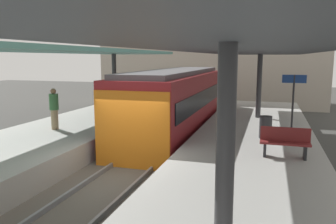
# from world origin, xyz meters

# --- Properties ---
(ground_plane) EXTENTS (80.00, 80.00, 0.00)m
(ground_plane) POSITION_xyz_m (0.00, 0.00, 0.00)
(ground_plane) COLOR #383835
(platform_left) EXTENTS (4.40, 28.00, 1.00)m
(platform_left) POSITION_xyz_m (-3.80, 0.00, 0.50)
(platform_left) COLOR #9E9E99
(platform_left) RESTS_ON ground_plane
(platform_right) EXTENTS (4.40, 28.00, 1.00)m
(platform_right) POSITION_xyz_m (3.80, 0.00, 0.50)
(platform_right) COLOR #9E9E99
(platform_right) RESTS_ON ground_plane
(track_ballast) EXTENTS (3.20, 28.00, 0.20)m
(track_ballast) POSITION_xyz_m (0.00, 0.00, 0.10)
(track_ballast) COLOR #59544C
(track_ballast) RESTS_ON ground_plane
(rail_near_side) EXTENTS (0.08, 28.00, 0.14)m
(rail_near_side) POSITION_xyz_m (-0.72, 0.00, 0.27)
(rail_near_side) COLOR slate
(rail_near_side) RESTS_ON track_ballast
(rail_far_side) EXTENTS (0.08, 28.00, 0.14)m
(rail_far_side) POSITION_xyz_m (0.72, 0.00, 0.27)
(rail_far_side) COLOR slate
(rail_far_side) RESTS_ON track_ballast
(commuter_train) EXTENTS (2.78, 10.84, 3.10)m
(commuter_train) POSITION_xyz_m (0.00, 6.41, 1.73)
(commuter_train) COLOR maroon
(commuter_train) RESTS_ON track_ballast
(canopy_left) EXTENTS (4.18, 21.00, 3.24)m
(canopy_left) POSITION_xyz_m (-3.80, 1.40, 4.12)
(canopy_left) COLOR #333335
(canopy_left) RESTS_ON platform_left
(canopy_right) EXTENTS (4.18, 21.00, 3.20)m
(canopy_right) POSITION_xyz_m (3.80, 1.40, 4.09)
(canopy_right) COLOR #333335
(canopy_right) RESTS_ON platform_right
(platform_bench) EXTENTS (1.40, 0.41, 0.86)m
(platform_bench) POSITION_xyz_m (4.79, 1.07, 1.46)
(platform_bench) COLOR black
(platform_bench) RESTS_ON platform_right
(platform_sign) EXTENTS (0.90, 0.08, 2.21)m
(platform_sign) POSITION_xyz_m (5.19, 5.01, 2.62)
(platform_sign) COLOR #262628
(platform_sign) RESTS_ON platform_right
(litter_bin) EXTENTS (0.44, 0.44, 0.80)m
(litter_bin) POSITION_xyz_m (4.22, 3.36, 1.40)
(litter_bin) COLOR #2D2D30
(litter_bin) RESTS_ON platform_right
(passenger_near_bench) EXTENTS (0.36, 0.36, 1.66)m
(passenger_near_bench) POSITION_xyz_m (-3.96, 2.48, 1.86)
(passenger_near_bench) COLOR #998460
(passenger_near_bench) RESTS_ON platform_left
(station_building_backdrop) EXTENTS (18.00, 6.00, 11.00)m
(station_building_backdrop) POSITION_xyz_m (-0.53, 20.00, 5.50)
(station_building_backdrop) COLOR #A89E8E
(station_building_backdrop) RESTS_ON ground_plane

